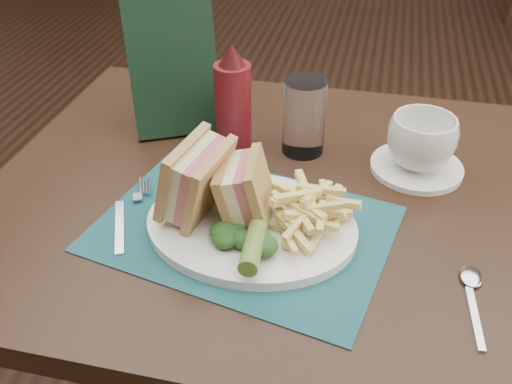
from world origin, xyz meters
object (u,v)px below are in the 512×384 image
sandwich_half_a (182,175)px  check_presenter (173,64)px  sandwich_half_b (229,187)px  ketchup_bottle (233,97)px  placemat (244,228)px  coffee_cup (421,142)px  table_main (270,342)px  plate (251,226)px  saucer (416,167)px  drinking_glass (304,117)px

sandwich_half_a → check_presenter: bearing=121.7°
sandwich_half_b → ketchup_bottle: bearing=98.3°
sandwich_half_a → ketchup_bottle: bearing=95.4°
placemat → ketchup_bottle: bearing=108.0°
ketchup_bottle → check_presenter: size_ratio=0.74×
placemat → ketchup_bottle: (-0.07, 0.22, 0.09)m
coffee_cup → check_presenter: (-0.43, 0.05, 0.07)m
table_main → sandwich_half_b: (-0.04, -0.10, 0.44)m
plate → saucer: bearing=44.1°
plate → check_presenter: (-0.20, 0.27, 0.11)m
placemat → saucer: size_ratio=2.70×
plate → check_presenter: size_ratio=1.20×
placemat → ketchup_bottle: size_ratio=2.18×
plate → saucer: plate is taller
coffee_cup → sandwich_half_b: bearing=-142.2°
ketchup_bottle → placemat: bearing=-72.0°
table_main → saucer: bearing=24.7°
sandwich_half_b → sandwich_half_a: bearing=174.6°
table_main → ketchup_bottle: ketchup_bottle is taller
check_presenter → table_main: bearing=-62.5°
placemat → drinking_glass: size_ratio=3.11×
plate → check_presenter: check_presenter is taller
saucer → check_presenter: 0.45m
sandwich_half_a → drinking_glass: bearing=68.4°
ketchup_bottle → drinking_glass: bearing=4.8°
drinking_glass → check_presenter: check_presenter is taller
plate → ketchup_bottle: size_ratio=1.61×
plate → ketchup_bottle: (-0.08, 0.22, 0.08)m
placemat → plate: bearing=-7.4°
plate → sandwich_half_b: bearing=165.7°
plate → sandwich_half_b: 0.07m
placemat → table_main: bearing=78.8°
placemat → saucer: 0.32m
placemat → check_presenter: bearing=125.7°
table_main → plate: plate is taller
table_main → coffee_cup: 0.49m
placemat → drinking_glass: 0.24m
sandwich_half_b → saucer: sandwich_half_b is taller
sandwich_half_a → coffee_cup: 0.39m
table_main → sandwich_half_b: sandwich_half_b is taller
table_main → saucer: size_ratio=6.00×
sandwich_half_b → check_presenter: bearing=118.3°
saucer → ketchup_bottle: bearing=178.4°
saucer → check_presenter: size_ratio=0.60×
placemat → sandwich_half_b: bearing=160.3°
sandwich_half_b → placemat: bearing=-24.7°
placemat → drinking_glass: drinking_glass is taller
plate → sandwich_half_b: sandwich_half_b is taller
drinking_glass → ketchup_bottle: 0.12m
saucer → ketchup_bottle: ketchup_bottle is taller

